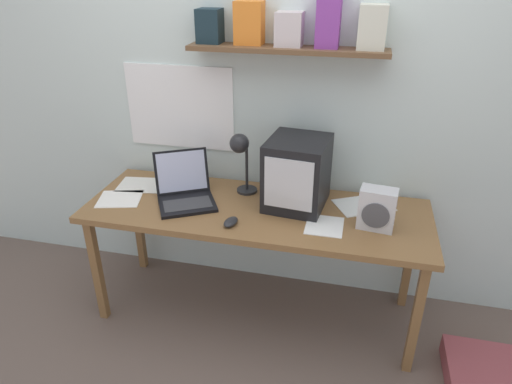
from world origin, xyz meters
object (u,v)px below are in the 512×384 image
object	(u,v)px
crt_monitor	(297,173)
computer_mouse	(231,222)
laptop	(185,189)
floor_cushion	(490,379)
open_notebook	(324,226)
space_heater	(377,209)
juice_glass	(190,172)
loose_paper_near_laptop	(120,199)
printed_handout	(364,205)
corner_desk	(256,218)
loose_paper_near_monitor	(141,185)
desk_lamp	(241,151)

from	to	relation	value
crt_monitor	computer_mouse	world-z (taller)	crt_monitor
laptop	floor_cushion	xyz separation A→B (m)	(1.68, -0.29, -0.72)
laptop	open_notebook	xyz separation A→B (m)	(0.79, -0.11, -0.06)
space_heater	juice_glass	bearing A→B (deg)	171.90
crt_monitor	open_notebook	xyz separation A→B (m)	(0.18, -0.20, -0.19)
computer_mouse	floor_cushion	distance (m)	1.51
loose_paper_near_laptop	printed_handout	world-z (taller)	same
juice_glass	loose_paper_near_laptop	size ratio (longest dim) A/B	0.50
loose_paper_near_laptop	floor_cushion	world-z (taller)	loose_paper_near_laptop
open_notebook	space_heater	bearing A→B (deg)	10.53
corner_desk	loose_paper_near_monitor	world-z (taller)	loose_paper_near_monitor
crt_monitor	desk_lamp	bearing A→B (deg)	178.75
corner_desk	computer_mouse	bearing A→B (deg)	-113.56
desk_lamp	juice_glass	world-z (taller)	desk_lamp
laptop	loose_paper_near_monitor	size ratio (longest dim) A/B	1.49
floor_cushion	juice_glass	bearing A→B (deg)	162.99
computer_mouse	open_notebook	bearing A→B (deg)	11.56
space_heater	loose_paper_near_laptop	world-z (taller)	space_heater
juice_glass	computer_mouse	size ratio (longest dim) A/B	1.21
floor_cushion	space_heater	bearing A→B (deg)	159.97
corner_desk	crt_monitor	distance (m)	0.33
crt_monitor	floor_cushion	bearing A→B (deg)	-13.89
juice_glass	printed_handout	bearing A→B (deg)	-4.05
corner_desk	open_notebook	xyz separation A→B (m)	(0.38, -0.10, 0.06)
laptop	printed_handout	xyz separation A→B (m)	(0.98, 0.16, -0.06)
desk_lamp	loose_paper_near_monitor	distance (m)	0.68
open_notebook	printed_handout	bearing A→B (deg)	55.19
printed_handout	open_notebook	bearing A→B (deg)	-124.81
corner_desk	space_heater	world-z (taller)	space_heater
laptop	crt_monitor	bearing A→B (deg)	-20.33
corner_desk	printed_handout	xyz separation A→B (m)	(0.57, 0.17, 0.06)
crt_monitor	space_heater	size ratio (longest dim) A/B	1.77
corner_desk	floor_cushion	size ratio (longest dim) A/B	4.47
computer_mouse	corner_desk	bearing A→B (deg)	66.44
space_heater	desk_lamp	bearing A→B (deg)	172.41
desk_lamp	laptop	bearing A→B (deg)	-132.45
desk_lamp	printed_handout	world-z (taller)	desk_lamp
computer_mouse	laptop	bearing A→B (deg)	147.97
computer_mouse	desk_lamp	bearing A→B (deg)	95.63
loose_paper_near_laptop	corner_desk	bearing A→B (deg)	5.42
laptop	computer_mouse	world-z (taller)	laptop
space_heater	crt_monitor	bearing A→B (deg)	167.16
juice_glass	loose_paper_near_laptop	world-z (taller)	juice_glass
printed_handout	floor_cushion	xyz separation A→B (m)	(0.70, -0.46, -0.66)
open_notebook	floor_cushion	xyz separation A→B (m)	(0.89, -0.19, -0.66)
desk_lamp	floor_cushion	bearing A→B (deg)	5.47
space_heater	loose_paper_near_monitor	size ratio (longest dim) A/B	0.74
crt_monitor	space_heater	distance (m)	0.46
desk_lamp	juice_glass	size ratio (longest dim) A/B	2.67
juice_glass	loose_paper_near_laptop	bearing A→B (deg)	-134.44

